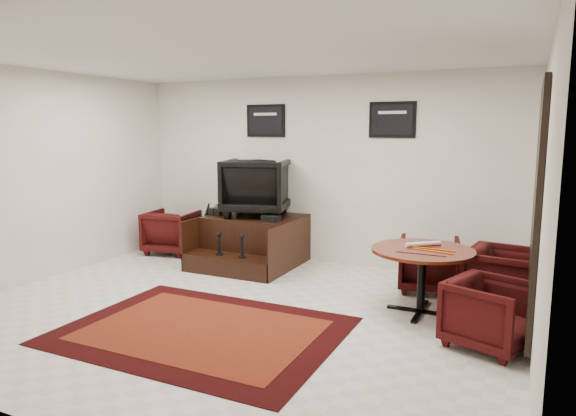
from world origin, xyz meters
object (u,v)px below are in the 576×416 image
object	(u,v)px
table_chair_window	(506,277)
table_chair_corner	(490,311)
shine_chair	(256,184)
armchair_side	(172,230)
table_chair_back	(429,261)
meeting_table	(422,257)
shine_podium	(252,242)

from	to	relation	value
table_chair_window	table_chair_corner	bearing A→B (deg)	-175.81
shine_chair	table_chair_window	distance (m)	3.73
armchair_side	table_chair_back	world-z (taller)	armchair_side
table_chair_back	table_chair_corner	bearing A→B (deg)	108.42
table_chair_back	table_chair_corner	distance (m)	1.73
table_chair_back	table_chair_window	world-z (taller)	table_chair_window
armchair_side	table_chair_window	world-z (taller)	table_chair_window
meeting_table	shine_podium	bearing A→B (deg)	159.01
armchair_side	table_chair_back	xyz separation A→B (m)	(4.19, -0.22, -0.02)
armchair_side	shine_chair	bearing A→B (deg)	174.41
armchair_side	table_chair_corner	size ratio (longest dim) A/B	1.09
meeting_table	table_chair_window	xyz separation A→B (m)	(0.84, 0.41, -0.24)
shine_chair	table_chair_back	xyz separation A→B (m)	(2.65, -0.32, -0.83)
shine_chair	meeting_table	xyz separation A→B (m)	(2.72, -1.19, -0.56)
meeting_table	table_chair_corner	distance (m)	1.04
armchair_side	table_chair_window	distance (m)	5.14
armchair_side	meeting_table	bearing A→B (deg)	156.28
shine_podium	shine_chair	xyz separation A→B (m)	(0.00, 0.15, 0.87)
meeting_table	table_chair_corner	xyz separation A→B (m)	(0.75, -0.66, -0.28)
meeting_table	table_chair_corner	size ratio (longest dim) A/B	1.56
shine_podium	table_chair_corner	size ratio (longest dim) A/B	2.03
shine_chair	meeting_table	distance (m)	3.02
shine_podium	meeting_table	world-z (taller)	meeting_table
shine_podium	armchair_side	world-z (taller)	armchair_side
shine_podium	shine_chair	world-z (taller)	shine_chair
armchair_side	table_chair_back	size ratio (longest dim) A/B	1.04
meeting_table	table_chair_back	distance (m)	0.91
shine_chair	armchair_side	bearing A→B (deg)	-12.22
shine_chair	meeting_table	size ratio (longest dim) A/B	0.86
table_chair_window	shine_podium	bearing A→B (deg)	88.61
shine_podium	table_chair_window	size ratio (longest dim) A/B	1.81
shine_chair	table_chair_back	bearing A→B (deg)	156.99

